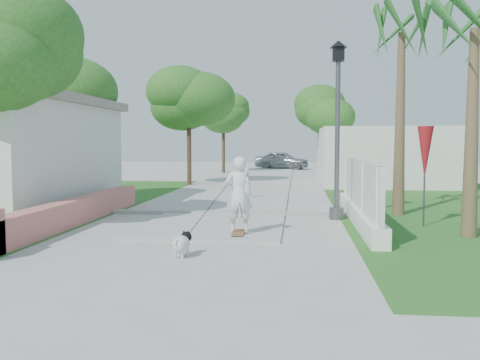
# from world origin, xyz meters

# --- Properties ---
(ground) EXTENTS (90.00, 90.00, 0.00)m
(ground) POSITION_xyz_m (0.00, 0.00, 0.00)
(ground) COLOR #B7B7B2
(ground) RESTS_ON ground
(path_strip) EXTENTS (3.20, 36.00, 0.06)m
(path_strip) POSITION_xyz_m (0.00, 20.00, 0.03)
(path_strip) COLOR #B7B7B2
(path_strip) RESTS_ON ground
(curb) EXTENTS (6.50, 0.25, 0.10)m
(curb) POSITION_xyz_m (0.00, 6.00, 0.05)
(curb) COLOR #999993
(curb) RESTS_ON ground
(grass_left) EXTENTS (8.00, 20.00, 0.01)m
(grass_left) POSITION_xyz_m (-7.00, 8.00, 0.01)
(grass_left) COLOR #276B21
(grass_left) RESTS_ON ground
(grass_right) EXTENTS (8.00, 20.00, 0.01)m
(grass_right) POSITION_xyz_m (7.00, 8.00, 0.01)
(grass_right) COLOR #276B21
(grass_right) RESTS_ON ground
(pink_wall) EXTENTS (0.45, 8.20, 0.80)m
(pink_wall) POSITION_xyz_m (-3.30, 3.55, 0.31)
(pink_wall) COLOR #C27163
(pink_wall) RESTS_ON ground
(lattice_fence) EXTENTS (0.35, 7.00, 1.50)m
(lattice_fence) POSITION_xyz_m (3.40, 5.00, 0.54)
(lattice_fence) COLOR white
(lattice_fence) RESTS_ON ground
(building_right) EXTENTS (6.00, 8.00, 2.60)m
(building_right) POSITION_xyz_m (6.00, 18.00, 1.30)
(building_right) COLOR silver
(building_right) RESTS_ON ground
(street_lamp) EXTENTS (0.44, 0.44, 4.44)m
(street_lamp) POSITION_xyz_m (2.90, 5.50, 2.43)
(street_lamp) COLOR #59595E
(street_lamp) RESTS_ON ground
(bollard) EXTENTS (0.14, 0.14, 1.09)m
(bollard) POSITION_xyz_m (0.20, 10.00, 0.58)
(bollard) COLOR white
(bollard) RESTS_ON ground
(patio_umbrella) EXTENTS (0.36, 0.36, 2.30)m
(patio_umbrella) POSITION_xyz_m (4.80, 4.50, 1.69)
(patio_umbrella) COLOR #59595E
(patio_umbrella) RESTS_ON ground
(tree_left_mid) EXTENTS (3.20, 3.20, 4.85)m
(tree_left_mid) POSITION_xyz_m (-5.48, 8.48, 3.50)
(tree_left_mid) COLOR #4C3826
(tree_left_mid) RESTS_ON ground
(tree_path_left) EXTENTS (3.40, 3.40, 5.23)m
(tree_path_left) POSITION_xyz_m (-2.98, 15.98, 3.82)
(tree_path_left) COLOR #4C3826
(tree_path_left) RESTS_ON ground
(tree_path_right) EXTENTS (3.00, 3.00, 4.79)m
(tree_path_right) POSITION_xyz_m (3.22, 19.98, 3.49)
(tree_path_right) COLOR #4C3826
(tree_path_right) RESTS_ON ground
(tree_path_far) EXTENTS (3.20, 3.20, 5.17)m
(tree_path_far) POSITION_xyz_m (-2.78, 25.98, 3.82)
(tree_path_far) COLOR #4C3826
(tree_path_far) RESTS_ON ground
(palm_far) EXTENTS (1.80, 1.80, 5.30)m
(palm_far) POSITION_xyz_m (4.60, 6.50, 4.48)
(palm_far) COLOR brown
(palm_far) RESTS_ON ground
(palm_near) EXTENTS (1.80, 1.80, 4.70)m
(palm_near) POSITION_xyz_m (5.40, 3.20, 3.95)
(palm_near) COLOR brown
(palm_near) RESTS_ON ground
(skateboarder) EXTENTS (1.06, 2.26, 1.65)m
(skateboarder) POSITION_xyz_m (0.39, 2.14, 0.75)
(skateboarder) COLOR brown
(skateboarder) RESTS_ON ground
(dog) EXTENTS (0.36, 0.62, 0.43)m
(dog) POSITION_xyz_m (-0.01, 0.73, 0.23)
(dog) COLOR silver
(dog) RESTS_ON ground
(parked_car) EXTENTS (4.13, 2.37, 1.32)m
(parked_car) POSITION_xyz_m (0.81, 31.06, 0.66)
(parked_car) COLOR #A9ACB1
(parked_car) RESTS_ON ground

